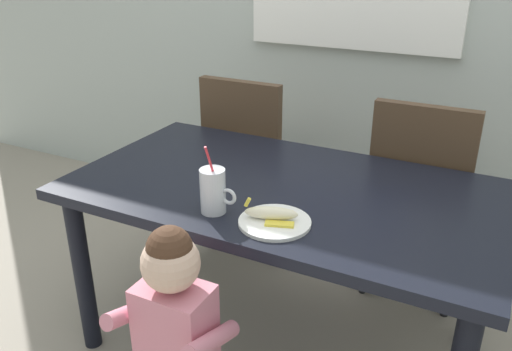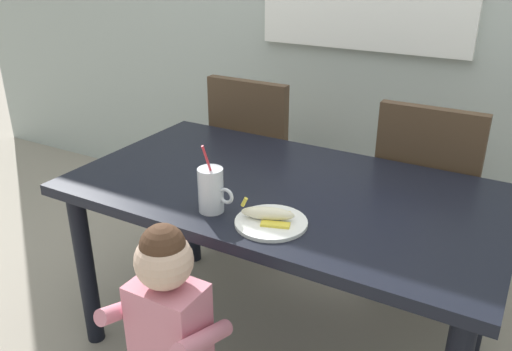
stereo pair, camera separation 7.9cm
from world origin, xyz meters
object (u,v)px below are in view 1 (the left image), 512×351
milk_cup (213,193)px  peeled_banana (272,214)px  snack_plate (275,222)px  toddler_standing (175,320)px  dining_table (283,208)px  dining_chair_left (251,156)px  dining_chair_right (421,190)px

milk_cup → peeled_banana: (0.20, 0.02, -0.04)m
snack_plate → peeled_banana: (-0.01, 0.00, 0.03)m
toddler_standing → peeled_banana: (0.16, 0.32, 0.24)m
snack_plate → peeled_banana: size_ratio=1.31×
dining_table → peeled_banana: size_ratio=8.91×
snack_plate → dining_chair_left: bearing=121.4°
dining_chair_right → milk_cup: size_ratio=3.90×
dining_chair_left → milk_cup: 1.02m
dining_chair_left → peeled_banana: (0.54, -0.90, 0.23)m
toddler_standing → dining_chair_left: bearing=107.3°
dining_chair_left → milk_cup: size_ratio=3.90×
dining_chair_left → snack_plate: size_ratio=4.17×
milk_cup → peeled_banana: size_ratio=1.41×
toddler_standing → milk_cup: bearing=97.6°
snack_plate → toddler_standing: bearing=-118.4°
dining_table → milk_cup: size_ratio=6.34×
toddler_standing → snack_plate: size_ratio=3.64×
milk_cup → snack_plate: milk_cup is taller
dining_chair_left → dining_table: bearing=126.1°
dining_chair_right → milk_cup: 1.07m
dining_table → dining_chair_right: bearing=57.1°
toddler_standing → milk_cup: milk_cup is taller
toddler_standing → milk_cup: (-0.04, 0.30, 0.28)m
dining_chair_right → peeled_banana: 0.96m
toddler_standing → peeled_banana: size_ratio=4.78×
dining_table → dining_chair_right: dining_chair_right is taller
dining_table → peeled_banana: (0.08, -0.27, 0.12)m
dining_chair_left → peeled_banana: 1.08m
dining_chair_left → dining_chair_right: bearing=178.7°
dining_chair_left → toddler_standing: size_ratio=1.15×
milk_cup → snack_plate: (0.21, 0.02, -0.06)m
dining_chair_right → dining_chair_left: bearing=-1.3°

